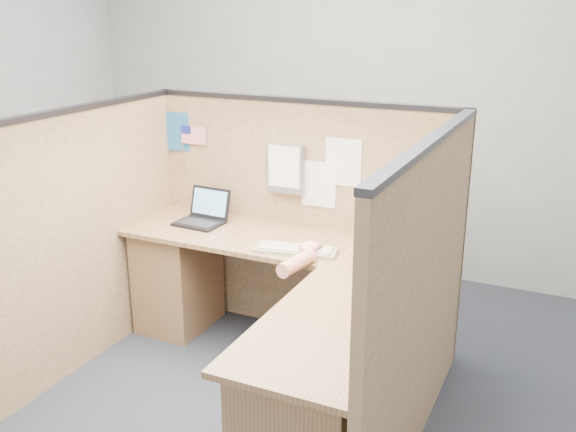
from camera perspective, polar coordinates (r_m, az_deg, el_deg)
The scene contains 13 objects.
floor at distance 3.64m, azimuth -5.58°, elevation -16.30°, with size 5.00×5.00×0.00m, color black.
wall_back at distance 5.10m, azimuth 7.11°, elevation 10.59°, with size 5.00×5.00×0.00m, color gray.
cubicle_partitions at distance 3.61m, azimuth -2.50°, elevation -2.71°, with size 2.06×1.83×1.53m.
l_desk at distance 3.57m, azimuth -0.83°, elevation -9.52°, with size 1.95×1.75×0.73m.
laptop at distance 4.15m, azimuth -7.53°, elevation 0.14°, with size 0.30×0.29×0.21m.
keyboard at distance 3.62m, azimuth 0.71°, elevation -3.03°, with size 0.48×0.24×0.03m.
mouse at distance 3.58m, azimuth 2.01°, elevation -3.14°, with size 0.12×0.07×0.05m, color #BCBBC0.
hand_forearm at distance 3.44m, azimuth 1.18°, elevation -3.74°, with size 0.12×0.43×0.09m.
blue_poster at distance 4.37m, azimuth -9.58°, elevation 7.39°, with size 0.19×0.00×0.26m, color #1D5588.
american_flag at distance 4.32m, azimuth -8.64°, elevation 7.01°, with size 0.19×0.01×0.33m.
file_holder at distance 3.99m, azimuth -0.21°, elevation 4.23°, with size 0.24×0.05×0.31m.
paper_left at distance 3.86m, azimuth 4.93°, elevation 4.77°, with size 0.23×0.00×0.29m, color white.
paper_right at distance 3.95m, azimuth 2.74°, elevation 2.84°, with size 0.22×0.00×0.28m, color white.
Camera 1 is at (1.58, -2.56, 2.04)m, focal length 40.00 mm.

